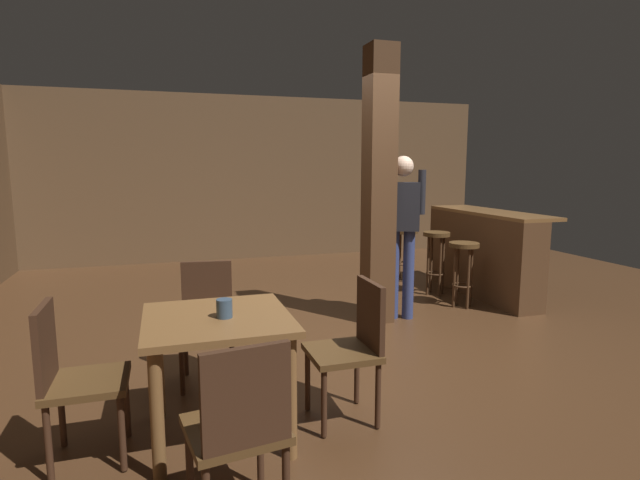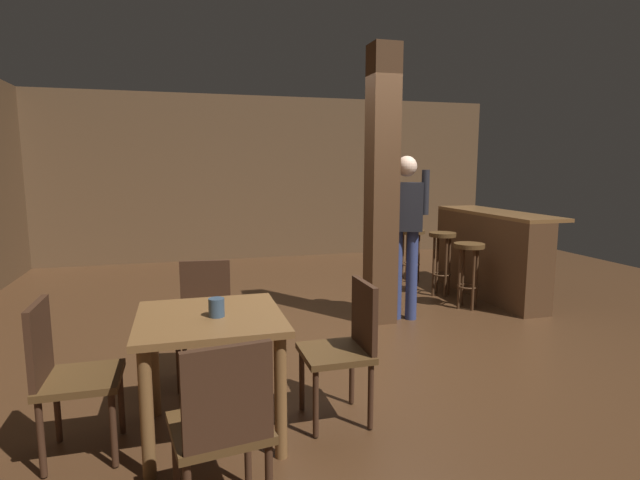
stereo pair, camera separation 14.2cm
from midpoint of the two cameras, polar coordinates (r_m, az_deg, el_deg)
name	(u,v)px [view 1 (the left image)]	position (r m, az deg, el deg)	size (l,w,h in m)	color
ground_plane	(363,339)	(4.82, 4.10, -11.17)	(10.80, 10.80, 0.00)	#422816
wall_back	(267,178)	(8.88, -6.57, 7.02)	(8.00, 0.10, 2.80)	brown
pillar	(379,188)	(5.13, 5.95, 5.98)	(0.28, 0.28, 2.80)	#4C301C
dining_table	(218,340)	(3.07, -12.90, -11.05)	(0.84, 0.84, 0.75)	brown
chair_west	(72,374)	(3.12, -27.74, -13.46)	(0.42, 0.42, 0.89)	#4C3319
chair_east	(353,343)	(3.23, 2.52, -11.68)	(0.42, 0.42, 0.89)	#4C3319
chair_north	(207,316)	(3.89, -13.80, -8.39)	(0.47, 0.47, 0.89)	#4C3319
chair_south	(240,425)	(2.34, -11.01, -20.08)	(0.48, 0.48, 0.89)	#4C3319
napkin_cup	(224,308)	(2.97, -12.24, -7.65)	(0.09, 0.09, 0.11)	#33475B
standing_person	(402,225)	(5.28, 8.59, 1.67)	(0.46, 0.31, 1.72)	black
bar_counter	(482,252)	(6.56, 17.41, -1.37)	(0.56, 1.92, 1.06)	brown
bar_stool_near	(463,259)	(5.93, 15.42, -2.11)	(0.34, 0.34, 0.75)	#4C3319
bar_stool_mid	(436,249)	(6.41, 12.51, -0.96)	(0.33, 0.33, 0.80)	#4C3319
bar_stool_far	(404,242)	(7.10, 9.05, -0.19)	(0.37, 0.37, 0.73)	#4C3319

